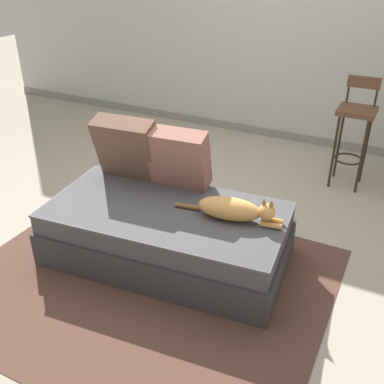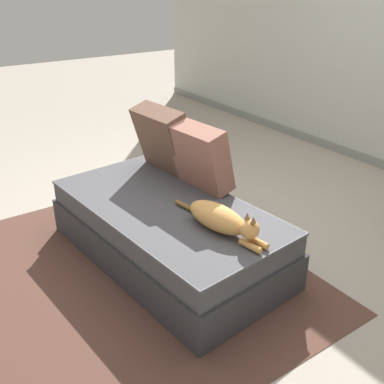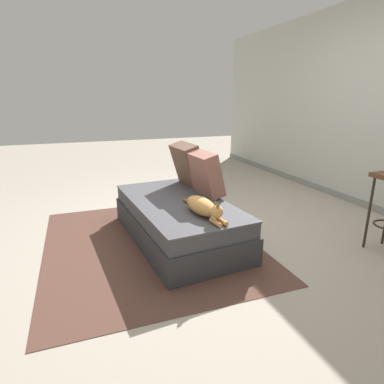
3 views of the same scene
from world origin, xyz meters
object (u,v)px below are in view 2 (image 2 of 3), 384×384
Objects in this scene: throw_pillow_corner at (164,139)px; cat at (221,219)px; couch at (167,231)px; throw_pillow_middle at (201,157)px.

throw_pillow_corner is 0.99m from cat.
throw_pillow_corner is at bearing 168.32° from cat.
cat is (0.46, 0.09, 0.28)m from couch.
throw_pillow_corner is 0.66× the size of cat.
throw_pillow_corner is at bearing 149.64° from couch.
couch is 3.52× the size of throw_pillow_corner.
couch is 3.77× the size of throw_pillow_middle.
cat reaches higher than couch.
throw_pillow_corner reaches higher than throw_pillow_middle.
throw_pillow_corner is at bearing -174.51° from throw_pillow_middle.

